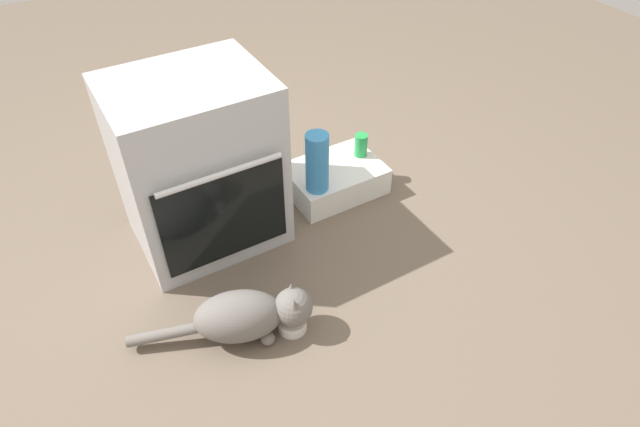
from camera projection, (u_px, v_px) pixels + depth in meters
name	position (u px, v px, depth m)	size (l,w,h in m)	color
ground	(258.00, 279.00, 2.34)	(8.00, 8.00, 0.00)	#6B5B4C
oven	(199.00, 165.00, 2.30)	(0.64, 0.56, 0.79)	#B7BABF
pantry_cabinet	(334.00, 179.00, 2.76)	(0.47, 0.34, 0.14)	white
food_bowl	(292.00, 323.00, 2.13)	(0.12, 0.12, 0.08)	white
cat	(248.00, 315.00, 2.06)	(0.68, 0.33, 0.22)	slate
water_bottle	(317.00, 163.00, 2.49)	(0.11, 0.11, 0.30)	#388CD1
soda_can	(361.00, 145.00, 2.75)	(0.07, 0.07, 0.12)	green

